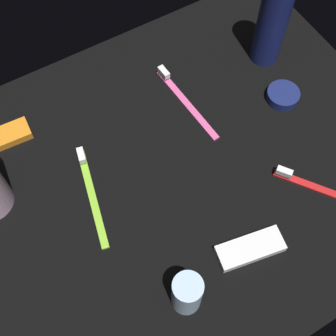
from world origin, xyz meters
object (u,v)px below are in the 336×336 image
snack_bar_white (250,249)px  snack_bar_orange (0,138)px  toothbrush_pink (183,98)px  toothbrush_red (321,188)px  lotion_bottle (273,18)px  toothbrush_lime (91,191)px  deodorant_stick (187,294)px  cream_tin_left (283,95)px

snack_bar_white → snack_bar_orange: bearing=135.0°
toothbrush_pink → toothbrush_red: same height
toothbrush_pink → toothbrush_red: bearing=-69.4°
snack_bar_white → snack_bar_orange: (-25.83, 37.96, 0.00)cm
toothbrush_pink → snack_bar_white: (-5.87, -29.31, 0.14)cm
lotion_bottle → toothbrush_lime: bearing=-167.3°
toothbrush_lime → toothbrush_red: size_ratio=1.17×
deodorant_stick → snack_bar_white: 13.02cm
toothbrush_red → cream_tin_left: size_ratio=2.57×
lotion_bottle → snack_bar_orange: size_ratio=2.07×
toothbrush_lime → toothbrush_pink: bearing=19.7°
toothbrush_pink → deodorant_stick: bearing=-120.7°
toothbrush_red → snack_bar_white: 16.10cm
snack_bar_orange → snack_bar_white: bearing=-52.1°
cream_tin_left → snack_bar_white: bearing=-136.4°
lotion_bottle → toothbrush_pink: size_ratio=1.20×
toothbrush_pink → toothbrush_lime: 24.01cm
toothbrush_pink → snack_bar_orange: (-31.70, 8.65, 0.14)cm
lotion_bottle → cream_tin_left: bearing=-107.0°
toothbrush_pink → toothbrush_lime: same height
snack_bar_white → cream_tin_left: (21.66, 20.59, 0.15)cm
lotion_bottle → snack_bar_orange: bearing=171.6°
snack_bar_orange → toothbrush_lime: bearing=-57.8°
toothbrush_lime → snack_bar_orange: bearing=118.5°
toothbrush_pink → cream_tin_left: toothbrush_pink is taller
cream_tin_left → deodorant_stick: bearing=-147.0°
deodorant_stick → toothbrush_pink: 36.06cm
lotion_bottle → toothbrush_pink: bearing=-176.3°
lotion_bottle → snack_bar_white: size_ratio=2.07×
deodorant_stick → toothbrush_red: 28.85cm
lotion_bottle → toothbrush_pink: 20.92cm
deodorant_stick → toothbrush_lime: deodorant_stick is taller
cream_tin_left → snack_bar_orange: bearing=159.9°
deodorant_stick → cream_tin_left: 40.78cm
lotion_bottle → cream_tin_left: (-3.03, -9.94, -8.75)cm
cream_tin_left → toothbrush_red: bearing=-107.8°
toothbrush_red → snack_bar_orange: toothbrush_red is taller
toothbrush_red → snack_bar_orange: (-41.73, 35.37, 0.14)cm
toothbrush_pink → toothbrush_lime: size_ratio=1.01×
toothbrush_pink → snack_bar_white: toothbrush_pink is taller
snack_bar_white → cream_tin_left: cream_tin_left is taller
lotion_bottle → cream_tin_left: lotion_bottle is taller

